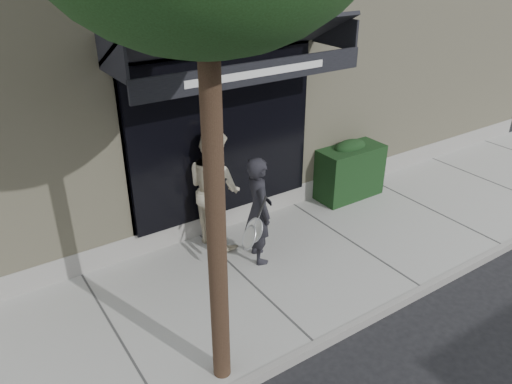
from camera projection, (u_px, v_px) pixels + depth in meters
ground at (348, 246)px, 8.38m from camera, size 80.00×80.00×0.00m
sidewalk at (348, 243)px, 8.35m from camera, size 20.00×3.00×0.12m
curb at (422, 290)px, 7.20m from camera, size 20.00×0.10×0.14m
building_facade at (200, 35)px, 10.81m from camera, size 14.30×8.04×5.64m
hedge at (348, 169)px, 9.55m from camera, size 1.30×0.70×1.14m
pedestrian_front at (259, 211)px, 7.46m from camera, size 0.82×0.92×1.71m
pedestrian_back at (215, 188)px, 7.86m from camera, size 0.84×1.02×1.95m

